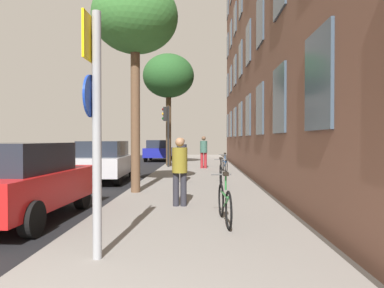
# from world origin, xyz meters

# --- Properties ---
(ground_plane) EXTENTS (41.80, 41.80, 0.00)m
(ground_plane) POSITION_xyz_m (-2.40, 15.00, 0.00)
(ground_plane) COLOR #332D28
(road_asphalt) EXTENTS (7.00, 38.00, 0.01)m
(road_asphalt) POSITION_xyz_m (-4.50, 15.00, 0.01)
(road_asphalt) COLOR black
(road_asphalt) RESTS_ON ground
(sidewalk) EXTENTS (4.20, 38.00, 0.12)m
(sidewalk) POSITION_xyz_m (1.10, 15.00, 0.06)
(sidewalk) COLOR gray
(sidewalk) RESTS_ON ground
(sign_post) EXTENTS (0.15, 0.60, 3.27)m
(sign_post) POSITION_xyz_m (-0.09, 3.33, 2.03)
(sign_post) COLOR gray
(sign_post) RESTS_ON sidewalk
(traffic_light) EXTENTS (0.43, 0.24, 3.48)m
(traffic_light) POSITION_xyz_m (-0.69, 18.54, 2.51)
(traffic_light) COLOR black
(traffic_light) RESTS_ON sidewalk
(tree_near) EXTENTS (2.55, 2.55, 6.32)m
(tree_near) POSITION_xyz_m (-0.66, 9.07, 5.29)
(tree_near) COLOR brown
(tree_near) RESTS_ON sidewalk
(tree_far) EXTENTS (3.08, 3.08, 6.71)m
(tree_far) POSITION_xyz_m (-0.68, 19.63, 5.46)
(tree_far) COLOR #4C3823
(tree_far) RESTS_ON sidewalk
(bicycle_0) EXTENTS (0.42, 1.72, 0.97)m
(bicycle_0) POSITION_xyz_m (1.75, 5.36, 0.50)
(bicycle_0) COLOR black
(bicycle_0) RESTS_ON sidewalk
(bicycle_1) EXTENTS (0.42, 1.66, 0.97)m
(bicycle_1) POSITION_xyz_m (1.97, 10.58, 0.50)
(bicycle_1) COLOR black
(bicycle_1) RESTS_ON sidewalk
(bicycle_2) EXTENTS (0.42, 1.71, 0.93)m
(bicycle_2) POSITION_xyz_m (2.43, 15.54, 0.48)
(bicycle_2) COLOR black
(bicycle_2) RESTS_ON sidewalk
(pedestrian_0) EXTENTS (0.49, 0.49, 1.62)m
(pedestrian_0) POSITION_xyz_m (0.80, 6.96, 1.05)
(pedestrian_0) COLOR #26262D
(pedestrian_0) RESTS_ON sidewalk
(pedestrian_1) EXTENTS (0.51, 0.51, 1.63)m
(pedestrian_1) POSITION_xyz_m (0.58, 11.56, 1.05)
(pedestrian_1) COLOR #4C4742
(pedestrian_1) RESTS_ON sidewalk
(pedestrian_2) EXTENTS (0.42, 0.42, 1.75)m
(pedestrian_2) POSITION_xyz_m (1.43, 17.64, 1.12)
(pedestrian_2) COLOR maroon
(pedestrian_2) RESTS_ON sidewalk
(car_0) EXTENTS (2.01, 3.99, 1.62)m
(car_0) POSITION_xyz_m (-2.44, 5.84, 0.84)
(car_0) COLOR red
(car_0) RESTS_ON road_asphalt
(car_1) EXTENTS (1.99, 4.27, 1.62)m
(car_1) POSITION_xyz_m (-2.57, 12.56, 0.84)
(car_1) COLOR #B7B7BC
(car_1) RESTS_ON road_asphalt
(car_2) EXTENTS (1.92, 4.16, 1.62)m
(car_2) POSITION_xyz_m (-2.03, 25.78, 0.84)
(car_2) COLOR navy
(car_2) RESTS_ON road_asphalt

